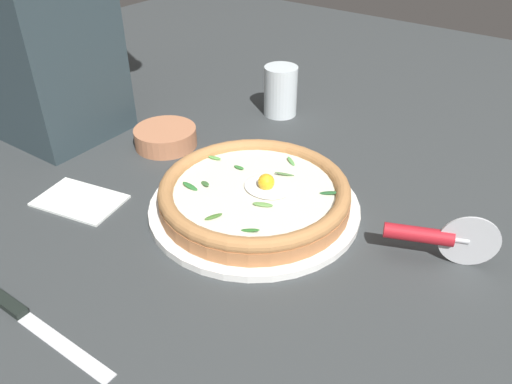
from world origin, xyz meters
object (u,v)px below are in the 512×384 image
Objects in this scene: table_knife at (24,316)px; folded_napkin at (80,200)px; pizza_cutter at (434,237)px; pizza at (256,191)px; drinking_glass at (280,94)px; side_bowl at (166,137)px.

table_knife reaches higher than folded_napkin.
pizza_cutter is 0.61× the size of table_knife.
table_knife is 0.25m from folded_napkin.
pizza reaches higher than table_knife.
folded_napkin is (0.15, -0.20, 0.00)m from table_knife.
pizza is 0.36m from drinking_glass.
table_knife is at bearing 48.25° from pizza_cutter.
pizza_cutter is (-0.27, -0.05, 0.01)m from pizza.
table_knife is 1.72× the size of folded_napkin.
pizza is at bearing -104.42° from table_knife.
table_knife is (0.09, 0.36, -0.03)m from pizza.
pizza is 2.51× the size of side_bowl.
side_bowl is 0.28m from drinking_glass.
pizza_cutter is at bearing -158.15° from folded_napkin.
pizza reaches higher than side_bowl.
pizza is 2.07× the size of pizza_cutter.
folded_napkin is at bearing 32.90° from pizza.
table_knife is at bearing 112.73° from side_bowl.
side_bowl reaches higher than table_knife.
side_bowl is at bearing 69.12° from drinking_glass.
pizza reaches higher than folded_napkin.
drinking_glass is (0.44, -0.27, 0.01)m from pizza_cutter.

